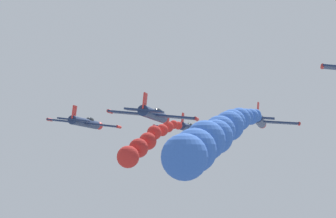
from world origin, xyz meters
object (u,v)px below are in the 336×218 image
airplane_left_inner (85,123)px  airplane_left_outer (154,114)px  airplane_lead (188,128)px  airplane_right_inner (260,121)px

airplane_left_inner → airplane_left_outer: 16.18m
airplane_left_inner → airplane_left_outer: bearing=-44.4°
airplane_lead → airplane_left_inner: bearing=-134.3°
airplane_right_inner → airplane_left_outer: 15.22m
airplane_lead → airplane_left_outer: (0.44, -22.72, -0.10)m
airplane_left_inner → airplane_left_outer: size_ratio=1.00×
airplane_lead → airplane_right_inner: size_ratio=1.00×
airplane_lead → airplane_right_inner: bearing=-47.0°
airplane_lead → airplane_right_inner: 15.75m
airplane_lead → airplane_right_inner: airplane_lead is taller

